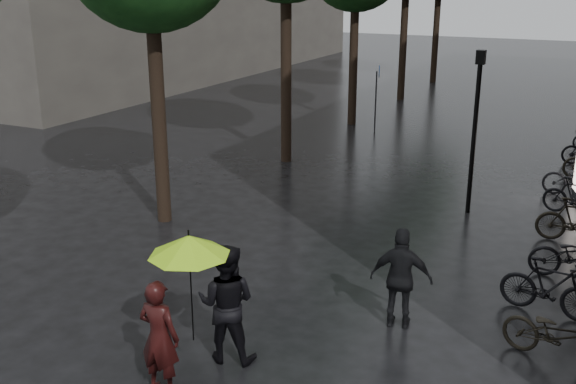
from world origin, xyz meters
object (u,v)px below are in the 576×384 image
Objects in this scene: person_burgundy at (159,337)px; lamp_post at (476,117)px; person_black at (227,303)px; pedestrian_walking at (401,278)px.

person_burgundy is 9.64m from lamp_post.
person_black is at bearing -102.64° from lamp_post.
person_black is 1.07× the size of pedestrian_walking.
person_black is (0.38, 1.11, 0.08)m from person_burgundy.
person_black is 0.47× the size of lamp_post.
person_burgundy is at bearing -103.44° from lamp_post.
lamp_post is at bearing -116.89° from person_black.
person_black is 8.48m from lamp_post.
person_burgundy is 3.97m from pedestrian_walking.
pedestrian_walking is 0.44× the size of lamp_post.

